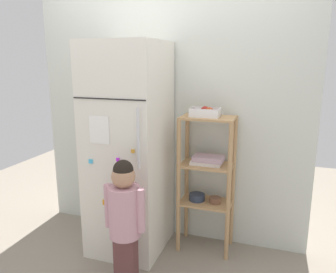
% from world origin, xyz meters
% --- Properties ---
extents(ground_plane, '(6.00, 6.00, 0.00)m').
position_xyz_m(ground_plane, '(0.00, 0.00, 0.00)').
color(ground_plane, gray).
extents(kitchen_wall_back, '(2.53, 0.03, 2.29)m').
position_xyz_m(kitchen_wall_back, '(0.00, 0.37, 1.14)').
color(kitchen_wall_back, silver).
rests_on(kitchen_wall_back, ground).
extents(refrigerator, '(0.60, 0.67, 1.79)m').
position_xyz_m(refrigerator, '(-0.23, 0.02, 0.89)').
color(refrigerator, silver).
rests_on(refrigerator, ground).
extents(child_standing, '(0.31, 0.23, 0.97)m').
position_xyz_m(child_standing, '(-0.04, -0.49, 0.59)').
color(child_standing, brown).
rests_on(child_standing, ground).
extents(pantry_shelf_unit, '(0.46, 0.30, 1.19)m').
position_xyz_m(pantry_shelf_unit, '(0.40, 0.19, 0.70)').
color(pantry_shelf_unit, tan).
rests_on(pantry_shelf_unit, ground).
extents(fruit_bin, '(0.24, 0.16, 0.08)m').
position_xyz_m(fruit_bin, '(0.39, 0.19, 1.22)').
color(fruit_bin, white).
rests_on(fruit_bin, pantry_shelf_unit).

